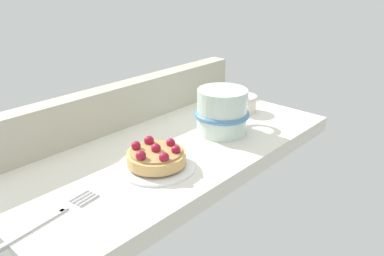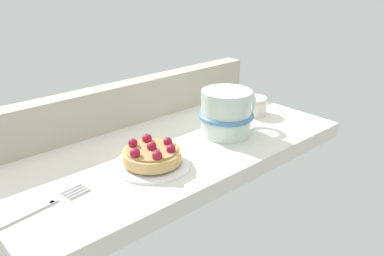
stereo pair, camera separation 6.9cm
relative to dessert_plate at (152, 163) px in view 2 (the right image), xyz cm
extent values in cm
cube|color=silver|center=(7.49, 4.78, -1.93)|extent=(64.72, 31.24, 3.02)
cube|color=#B2AD99|center=(7.49, 18.42, 3.87)|extent=(63.43, 3.95, 8.58)
cylinder|color=white|center=(0.00, 0.00, 0.03)|extent=(12.72, 12.72, 0.90)
cylinder|color=white|center=(0.00, 0.00, -0.19)|extent=(6.99, 6.99, 0.45)
cylinder|color=tan|center=(0.00, 0.00, 1.38)|extent=(9.60, 9.60, 1.81)
cylinder|color=#AB854F|center=(0.00, 0.00, 2.44)|extent=(8.45, 8.45, 0.30)
sphere|color=maroon|center=(0.00, 0.00, 2.99)|extent=(1.59, 1.59, 1.59)
sphere|color=maroon|center=(3.11, -0.21, 2.97)|extent=(1.50, 1.50, 1.50)
sphere|color=maroon|center=(1.22, 2.99, 2.99)|extent=(1.68, 1.68, 1.68)
sphere|color=maroon|center=(-1.65, 2.93, 3.11)|extent=(1.54, 1.54, 1.54)
sphere|color=maroon|center=(-3.45, -0.33, 3.06)|extent=(1.64, 1.64, 1.64)
sphere|color=maroon|center=(-1.33, -3.23, 3.01)|extent=(1.61, 1.61, 1.61)
sphere|color=maroon|center=(1.79, -2.70, 2.94)|extent=(1.50, 1.50, 1.50)
cylinder|color=silver|center=(18.27, 1.03, 3.95)|extent=(9.59, 9.59, 8.74)
torus|color=#4C7FB2|center=(18.27, 1.03, 3.43)|extent=(10.69, 10.69, 1.05)
torus|color=silver|center=(23.92, 1.03, 3.95)|extent=(5.92, 1.03, 5.92)
cube|color=#B7B7BC|center=(-21.90, -0.42, -0.12)|extent=(10.48, 2.10, 0.60)
cube|color=#B7B7BC|center=(-16.71, 0.28, -0.12)|extent=(1.26, 0.72, 0.60)
cube|color=#B7B7BC|center=(-13.09, -0.34, -0.12)|extent=(3.50, 0.71, 0.60)
cube|color=#B7B7BC|center=(-13.19, 0.39, -0.12)|extent=(3.50, 0.71, 0.60)
cube|color=#B7B7BC|center=(-13.29, 1.11, -0.12)|extent=(3.50, 0.71, 0.60)
cube|color=#B7B7BC|center=(-13.39, 1.84, -0.12)|extent=(3.50, 0.71, 0.60)
cylinder|color=silver|center=(30.71, 4.75, 1.29)|extent=(5.87, 5.87, 3.42)
torus|color=beige|center=(30.71, 4.75, 3.00)|extent=(6.35, 6.35, 0.60)
camera|label=1|loc=(-37.96, -42.13, 30.36)|focal=36.80mm
camera|label=2|loc=(-33.07, -46.97, 30.36)|focal=36.80mm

